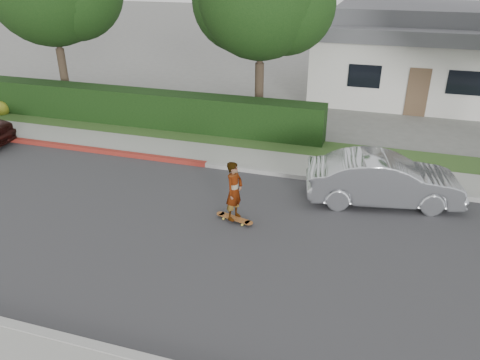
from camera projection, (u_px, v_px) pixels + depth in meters
The scene contains 12 objects.
ground at pixel (116, 222), 12.45m from camera, with size 120.00×120.00×0.00m, color slate.
road at pixel (116, 222), 12.45m from camera, with size 60.00×8.00×0.01m, color #2D2D30.
curb_near at pixel (3, 324), 8.89m from camera, with size 60.00×0.20×0.15m, color #9E9E99.
curb_far at pixel (179, 161), 15.95m from camera, with size 60.00×0.20×0.15m, color #9E9E99.
curb_red_section at pixel (54, 145), 17.28m from camera, with size 12.00×0.21×0.15m, color maroon.
sidewalk_far at pixel (189, 152), 16.73m from camera, with size 60.00×1.60×0.12m, color gray.
planting_strip at pixel (205, 137), 18.11m from camera, with size 60.00×1.60×0.10m, color #2D4C1E.
hedge at pixel (141, 109), 19.12m from camera, with size 15.00×1.00×1.50m, color black.
house at pixel (423, 52), 23.18m from camera, with size 10.60×8.60×4.30m.
skateboard at pixel (234, 218), 12.42m from camera, with size 1.13×0.51×0.10m.
skateboarder at pixel (234, 191), 12.06m from camera, with size 0.59×0.38×1.61m, color white.
car_silver at pixel (384, 180), 13.16m from camera, with size 1.49×4.28×1.41m, color #B5B8BD.
Camera 1 is at (6.33, -9.28, 6.40)m, focal length 35.00 mm.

